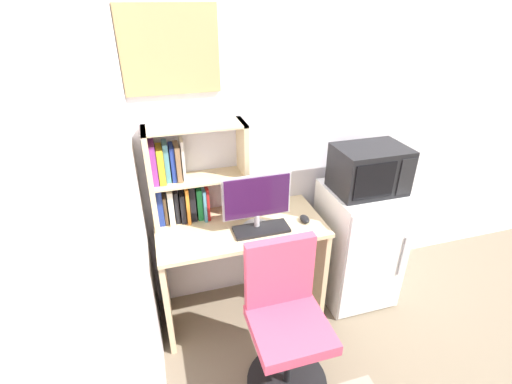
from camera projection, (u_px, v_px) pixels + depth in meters
name	position (u px, v px, depth m)	size (l,w,h in m)	color
wall_back	(405.00, 119.00, 2.80)	(6.40, 0.04, 2.60)	silver
wall_left	(126.00, 367.00, 0.93)	(0.04, 4.40, 2.60)	silver
desk	(241.00, 255.00, 2.57)	(1.12, 0.56, 0.78)	beige
hutch_bookshelf	(186.00, 179.00, 2.38)	(0.63, 0.22, 0.66)	beige
monitor	(257.00, 200.00, 2.32)	(0.45, 0.19, 0.39)	#B7B7BC
keyboard	(261.00, 229.00, 2.39)	(0.36, 0.15, 0.02)	black
computer_mouse	(305.00, 219.00, 2.48)	(0.06, 0.10, 0.04)	black
mini_fridge	(358.00, 244.00, 2.79)	(0.53, 0.55, 0.93)	white
microwave	(369.00, 169.00, 2.49)	(0.48, 0.35, 0.32)	black
desk_chair	(286.00, 328.00, 2.13)	(0.49, 0.49, 0.96)	black
wall_corkboard	(170.00, 50.00, 2.08)	(0.56, 0.02, 0.49)	tan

